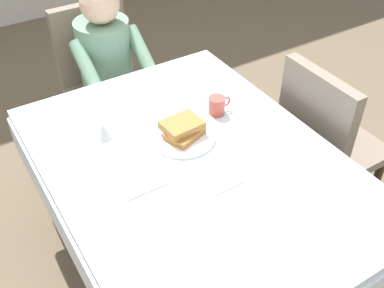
{
  "coord_description": "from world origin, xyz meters",
  "views": [
    {
      "loc": [
        -0.73,
        -1.17,
        1.99
      ],
      "look_at": [
        0.02,
        0.04,
        0.79
      ],
      "focal_mm": 43.14,
      "sensor_mm": 36.0,
      "label": 1
    }
  ],
  "objects_px": {
    "chair_diner": "(101,73)",
    "syrup_pitcher": "(103,131)",
    "dining_table_main": "(194,177)",
    "cup_coffee": "(217,105)",
    "chair_right_side": "(324,138)",
    "knife_right_of_plate": "(222,126)",
    "diner_person": "(108,64)",
    "fork_left_of_plate": "(146,156)",
    "breakfast_stack": "(183,129)",
    "spoon_near_edge": "(227,188)",
    "plate_breakfast": "(183,137)"
  },
  "relations": [
    {
      "from": "syrup_pitcher",
      "to": "knife_right_of_plate",
      "type": "distance_m",
      "value": 0.52
    },
    {
      "from": "breakfast_stack",
      "to": "spoon_near_edge",
      "type": "height_order",
      "value": "breakfast_stack"
    },
    {
      "from": "plate_breakfast",
      "to": "breakfast_stack",
      "type": "distance_m",
      "value": 0.04
    },
    {
      "from": "diner_person",
      "to": "spoon_near_edge",
      "type": "distance_m",
      "value": 1.22
    },
    {
      "from": "diner_person",
      "to": "fork_left_of_plate",
      "type": "relative_size",
      "value": 6.22
    },
    {
      "from": "plate_breakfast",
      "to": "cup_coffee",
      "type": "bearing_deg",
      "value": 18.21
    },
    {
      "from": "plate_breakfast",
      "to": "syrup_pitcher",
      "type": "distance_m",
      "value": 0.34
    },
    {
      "from": "breakfast_stack",
      "to": "spoon_near_edge",
      "type": "xyz_separation_m",
      "value": [
        -0.02,
        -0.35,
        -0.05
      ]
    },
    {
      "from": "chair_diner",
      "to": "syrup_pitcher",
      "type": "distance_m",
      "value": 0.93
    },
    {
      "from": "cup_coffee",
      "to": "plate_breakfast",
      "type": "bearing_deg",
      "value": -161.79
    },
    {
      "from": "diner_person",
      "to": "plate_breakfast",
      "type": "distance_m",
      "value": 0.87
    },
    {
      "from": "diner_person",
      "to": "cup_coffee",
      "type": "height_order",
      "value": "diner_person"
    },
    {
      "from": "plate_breakfast",
      "to": "chair_right_side",
      "type": "bearing_deg",
      "value": -11.51
    },
    {
      "from": "breakfast_stack",
      "to": "chair_diner",
      "type": "bearing_deg",
      "value": 88.64
    },
    {
      "from": "dining_table_main",
      "to": "chair_right_side",
      "type": "height_order",
      "value": "chair_right_side"
    },
    {
      "from": "diner_person",
      "to": "chair_right_side",
      "type": "relative_size",
      "value": 1.2
    },
    {
      "from": "fork_left_of_plate",
      "to": "cup_coffee",
      "type": "bearing_deg",
      "value": -73.84
    },
    {
      "from": "plate_breakfast",
      "to": "knife_right_of_plate",
      "type": "xyz_separation_m",
      "value": [
        0.19,
        -0.02,
        -0.01
      ]
    },
    {
      "from": "breakfast_stack",
      "to": "fork_left_of_plate",
      "type": "relative_size",
      "value": 1.01
    },
    {
      "from": "dining_table_main",
      "to": "diner_person",
      "type": "bearing_deg",
      "value": 86.31
    },
    {
      "from": "chair_right_side",
      "to": "diner_person",
      "type": "bearing_deg",
      "value": -145.18
    },
    {
      "from": "dining_table_main",
      "to": "chair_diner",
      "type": "height_order",
      "value": "chair_diner"
    },
    {
      "from": "dining_table_main",
      "to": "cup_coffee",
      "type": "xyz_separation_m",
      "value": [
        0.26,
        0.22,
        0.13
      ]
    },
    {
      "from": "syrup_pitcher",
      "to": "spoon_near_edge",
      "type": "bearing_deg",
      "value": -62.63
    },
    {
      "from": "chair_diner",
      "to": "cup_coffee",
      "type": "distance_m",
      "value": 1.0
    },
    {
      "from": "plate_breakfast",
      "to": "syrup_pitcher",
      "type": "xyz_separation_m",
      "value": [
        -0.29,
        0.18,
        0.03
      ]
    },
    {
      "from": "knife_right_of_plate",
      "to": "chair_right_side",
      "type": "bearing_deg",
      "value": -107.17
    },
    {
      "from": "diner_person",
      "to": "plate_breakfast",
      "type": "xyz_separation_m",
      "value": [
        -0.03,
        -0.86,
        0.08
      ]
    },
    {
      "from": "breakfast_stack",
      "to": "dining_table_main",
      "type": "bearing_deg",
      "value": -105.11
    },
    {
      "from": "spoon_near_edge",
      "to": "plate_breakfast",
      "type": "bearing_deg",
      "value": 86.41
    },
    {
      "from": "chair_diner",
      "to": "breakfast_stack",
      "type": "height_order",
      "value": "chair_diner"
    },
    {
      "from": "plate_breakfast",
      "to": "fork_left_of_plate",
      "type": "distance_m",
      "value": 0.19
    },
    {
      "from": "chair_diner",
      "to": "fork_left_of_plate",
      "type": "distance_m",
      "value": 1.08
    },
    {
      "from": "dining_table_main",
      "to": "spoon_near_edge",
      "type": "distance_m",
      "value": 0.22
    },
    {
      "from": "knife_right_of_plate",
      "to": "spoon_near_edge",
      "type": "xyz_separation_m",
      "value": [
        -0.2,
        -0.33,
        0.0
      ]
    },
    {
      "from": "plate_breakfast",
      "to": "fork_left_of_plate",
      "type": "bearing_deg",
      "value": -173.99
    },
    {
      "from": "cup_coffee",
      "to": "dining_table_main",
      "type": "bearing_deg",
      "value": -139.71
    },
    {
      "from": "breakfast_stack",
      "to": "knife_right_of_plate",
      "type": "height_order",
      "value": "breakfast_stack"
    },
    {
      "from": "chair_diner",
      "to": "plate_breakfast",
      "type": "distance_m",
      "value": 1.04
    },
    {
      "from": "chair_right_side",
      "to": "knife_right_of_plate",
      "type": "bearing_deg",
      "value": -103.4
    },
    {
      "from": "plate_breakfast",
      "to": "cup_coffee",
      "type": "relative_size",
      "value": 2.48
    },
    {
      "from": "dining_table_main",
      "to": "breakfast_stack",
      "type": "xyz_separation_m",
      "value": [
        0.04,
        0.15,
        0.14
      ]
    },
    {
      "from": "plate_breakfast",
      "to": "breakfast_stack",
      "type": "xyz_separation_m",
      "value": [
        0.0,
        0.0,
        0.04
      ]
    },
    {
      "from": "syrup_pitcher",
      "to": "chair_right_side",
      "type": "bearing_deg",
      "value": -17.85
    },
    {
      "from": "dining_table_main",
      "to": "knife_right_of_plate",
      "type": "relative_size",
      "value": 7.62
    },
    {
      "from": "knife_right_of_plate",
      "to": "dining_table_main",
      "type": "bearing_deg",
      "value": 115.78
    },
    {
      "from": "plate_breakfast",
      "to": "breakfast_stack",
      "type": "height_order",
      "value": "breakfast_stack"
    },
    {
      "from": "breakfast_stack",
      "to": "diner_person",
      "type": "bearing_deg",
      "value": 88.39
    },
    {
      "from": "chair_right_side",
      "to": "cup_coffee",
      "type": "xyz_separation_m",
      "value": [
        -0.51,
        0.22,
        0.25
      ]
    },
    {
      "from": "diner_person",
      "to": "breakfast_stack",
      "type": "relative_size",
      "value": 6.15
    }
  ]
}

